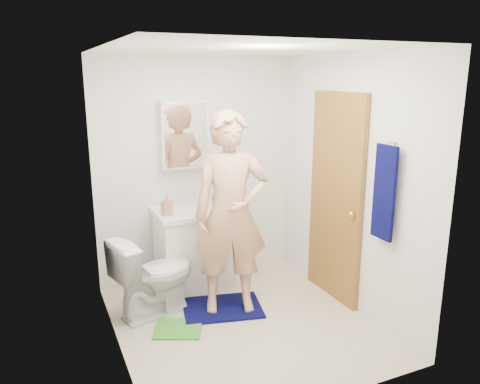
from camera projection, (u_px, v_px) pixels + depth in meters
name	position (u px, v px, depth m)	size (l,w,h in m)	color
floor	(243.00, 323.00, 4.29)	(2.20, 2.40, 0.02)	beige
ceiling	(243.00, 48.00, 3.69)	(2.20, 2.40, 0.02)	white
wall_back	(197.00, 170.00, 5.06)	(2.20, 0.02, 2.40)	silver
wall_front	(323.00, 240.00, 2.92)	(2.20, 0.02, 2.40)	silver
wall_left	(110.00, 211.00, 3.55)	(0.02, 2.40, 2.40)	silver
wall_right	(350.00, 184.00, 4.43)	(0.02, 2.40, 2.40)	silver
vanity_cabinet	(194.00, 250.00, 4.94)	(0.75, 0.55, 0.80)	white
countertop	(193.00, 212.00, 4.83)	(0.79, 0.59, 0.05)	white
sink_basin	(193.00, 210.00, 4.83)	(0.40, 0.40, 0.03)	white
faucet	(188.00, 200.00, 4.97)	(0.03, 0.03, 0.12)	silver
medicine_cabinet	(184.00, 134.00, 4.84)	(0.50, 0.12, 0.70)	white
mirror_panel	(186.00, 135.00, 4.79)	(0.46, 0.01, 0.66)	white
door	(335.00, 198.00, 4.59)	(0.05, 0.80, 2.05)	#A1722C
door_knob	(352.00, 215.00, 4.31)	(0.07, 0.07, 0.07)	gold
towel	(384.00, 193.00, 3.88)	(0.03, 0.24, 0.80)	#06083E
towel_hook	(392.00, 142.00, 3.79)	(0.02, 0.02, 0.06)	silver
toilet	(154.00, 275.00, 4.36)	(0.43, 0.76, 0.78)	white
bath_mat	(222.00, 308.00, 4.52)	(0.75, 0.53, 0.02)	#06083E
green_rug	(178.00, 329.00, 4.15)	(0.41, 0.35, 0.02)	green
soap_dispenser	(167.00, 205.00, 4.61)	(0.09, 0.10, 0.21)	tan
toothbrush_cup	(217.00, 200.00, 5.00)	(0.12, 0.12, 0.10)	#874497
man	(231.00, 214.00, 4.28)	(0.69, 0.45, 1.88)	tan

